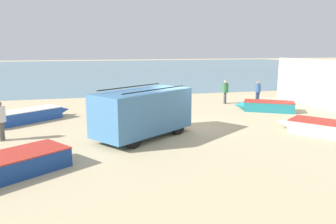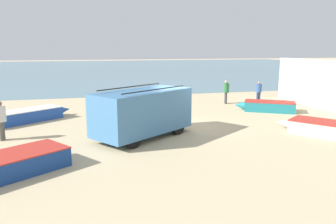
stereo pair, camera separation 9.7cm
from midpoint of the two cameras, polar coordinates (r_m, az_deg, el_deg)
The scene contains 10 objects.
ground_plane at distance 16.77m, azimuth 1.86°, elevation -2.86°, with size 200.00×200.00×0.00m, color tan.
sea_water at distance 67.87m, azimuth -10.91°, elevation 7.51°, with size 120.00×80.00×0.01m, color slate.
parked_van at distance 14.91m, azimuth -4.49°, elevation 0.03°, with size 5.04×4.34×2.30m.
fishing_rowboat_0 at distance 22.23m, azimuth 16.67°, elevation 1.00°, with size 3.77×2.82×0.65m.
fishing_rowboat_1 at distance 19.84m, azimuth -23.65°, elevation -0.61°, with size 4.72×3.81×0.68m.
fishing_rowboat_2 at distance 16.99m, azimuth 26.78°, elevation -2.74°, with size 3.87×4.72×0.66m.
fisherman_0 at distance 24.42m, azimuth 9.82°, elevation 3.84°, with size 0.45×0.45×1.71m.
fisherman_1 at distance 16.15m, azimuth -27.35°, elevation -0.83°, with size 0.46×0.46×1.77m.
fisherman_2 at distance 25.49m, azimuth 15.27°, elevation 3.75°, with size 0.42×0.42×1.59m.
fisherman_3 at distance 18.97m, azimuth -10.16°, elevation 1.59°, with size 0.43×0.43×1.62m.
Camera 1 is at (-4.73, -15.58, 4.05)m, focal length 35.00 mm.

